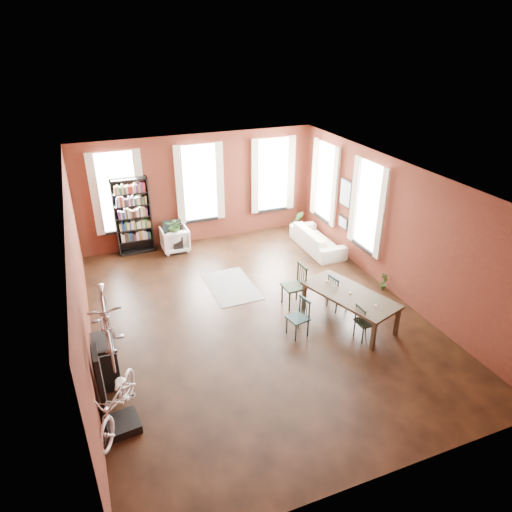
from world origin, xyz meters
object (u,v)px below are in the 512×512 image
white_armchair (175,238)px  bicycle_floor (114,382)px  console_table (106,361)px  dining_chair_d (338,292)px  dining_table (349,308)px  plant_stand (178,244)px  cream_sofa (317,236)px  bike_trainer (123,424)px  dining_chair_c (366,322)px  dining_chair_b (294,286)px  bookshelf (133,217)px  dining_chair_a (298,318)px

white_armchair → bicycle_floor: (-2.25, -6.22, 0.57)m
console_table → dining_chair_d: bearing=5.9°
dining_table → plant_stand: dining_table is taller
dining_chair_d → plant_stand: bearing=23.7°
white_armchair → cream_sofa: bearing=159.7°
dining_table → plant_stand: (-2.72, 4.75, -0.08)m
dining_table → console_table: console_table is taller
bicycle_floor → console_table: bearing=118.1°
white_armchair → bike_trainer: size_ratio=1.50×
dining_chair_c → dining_chair_d: size_ratio=0.94×
cream_sofa → bicycle_floor: 7.81m
dining_chair_b → plant_stand: 4.17m
console_table → bookshelf: bearing=76.2°
dining_chair_b → bookshelf: 5.18m
console_table → white_armchair: bearing=64.6°
dining_table → cream_sofa: 3.71m
dining_table → bookshelf: bearing=107.8°
dining_chair_b → dining_chair_d: 1.02m
console_table → bicycle_floor: bearing=-86.0°
dining_table → white_armchair: size_ratio=2.70×
dining_chair_c → bike_trainer: size_ratio=1.55×
bookshelf → cream_sofa: (4.95, -1.70, -0.69)m
dining_chair_b → bicycle_floor: (-4.17, -2.30, 0.44)m
dining_chair_c → bike_trainer: bearing=95.7°
bicycle_floor → dining_chair_b: bearing=53.0°
dining_chair_a → bicycle_floor: (-3.75, -1.23, 0.53)m
white_armchair → plant_stand: bearing=100.0°
dining_table → white_armchair: bearing=100.8°
dining_chair_c → bicycle_floor: 5.08m
dining_table → dining_chair_b: size_ratio=2.03×
dining_chair_d → cream_sofa: (1.07, 2.97, -0.02)m
dining_chair_d → bookshelf: size_ratio=0.39×
white_armchair → bicycle_floor: size_ratio=0.48×
cream_sofa → console_table: (-6.23, -3.50, -0.01)m
dining_table → dining_chair_a: 1.26m
dining_chair_d → bicycle_floor: size_ratio=0.53×
dining_table → bike_trainer: size_ratio=4.05×
console_table → plant_stand: console_table is taller
dining_chair_a → dining_chair_b: size_ratio=0.82×
dining_chair_c → white_armchair: (-2.76, 5.60, -0.01)m
bookshelf → console_table: 5.40m
dining_table → white_armchair: white_armchair is taller
bookshelf → bike_trainer: bearing=-100.2°
dining_chair_d → bike_trainer: size_ratio=1.65×
bookshelf → bicycle_floor: 6.61m
plant_stand → console_table: bearing=-116.8°
dining_chair_a → cream_sofa: size_ratio=0.41×
dining_chair_b → bicycle_floor: 4.78m
dining_chair_d → bike_trainer: dining_chair_d is taller
bookshelf → white_armchair: bookshelf is taller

